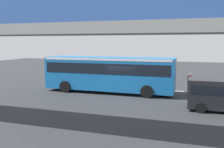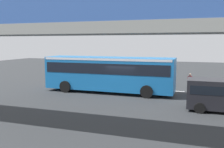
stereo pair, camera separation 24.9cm
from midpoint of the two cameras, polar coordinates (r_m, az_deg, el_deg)
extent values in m
plane|color=#2D3033|center=(21.84, 2.88, -4.57)|extent=(80.00, 80.00, 0.00)
cube|color=#196BB7|center=(22.33, -0.43, 0.17)|extent=(11.50, 2.55, 2.86)
cube|color=black|center=(22.27, -0.43, 1.48)|extent=(11.04, 2.59, 0.90)
cube|color=white|center=(22.21, -0.43, 3.53)|extent=(11.27, 2.58, 0.20)
cube|color=black|center=(24.78, -13.13, 1.47)|extent=(0.04, 2.24, 1.20)
cylinder|color=black|center=(22.85, -10.25, -2.83)|extent=(1.04, 0.30, 1.04)
cylinder|color=black|center=(25.07, -7.43, -1.89)|extent=(1.04, 0.30, 1.04)
cylinder|color=black|center=(20.36, 8.23, -4.01)|extent=(1.04, 0.30, 1.04)
cylinder|color=black|center=(22.84, 9.41, -2.81)|extent=(1.04, 0.30, 1.04)
cylinder|color=black|center=(16.91, 19.71, -7.30)|extent=(0.68, 0.22, 0.68)
cylinder|color=black|center=(18.81, 19.63, -5.85)|extent=(0.68, 0.22, 0.68)
cylinder|color=#2D2D38|center=(22.89, 17.51, -3.27)|extent=(0.32, 0.32, 0.85)
cylinder|color=maroon|center=(22.77, 17.58, -1.35)|extent=(0.38, 0.38, 0.70)
sphere|color=tan|center=(22.71, 17.63, -0.15)|extent=(0.22, 0.22, 0.22)
cylinder|color=slate|center=(27.13, -7.51, 0.67)|extent=(0.08, 0.08, 2.80)
cube|color=red|center=(27.03, -7.55, 2.99)|extent=(0.04, 0.60, 0.60)
cube|color=silver|center=(23.88, 14.06, -3.76)|extent=(2.00, 0.20, 0.01)
cube|color=silver|center=(24.52, 4.69, -3.28)|extent=(2.00, 0.20, 0.01)
cube|color=silver|center=(25.76, -3.98, -2.77)|extent=(2.00, 0.20, 0.01)
cube|color=gray|center=(12.44, -9.35, 9.92)|extent=(25.55, 2.60, 0.50)
cube|color=#3359A5|center=(13.62, -6.88, 13.09)|extent=(25.55, 0.08, 1.10)
cube|color=#3359A5|center=(11.43, -12.47, 14.13)|extent=(25.55, 0.08, 1.10)
camera|label=1|loc=(0.12, -89.69, 0.04)|focal=40.21mm
camera|label=2|loc=(0.12, 90.31, -0.04)|focal=40.21mm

